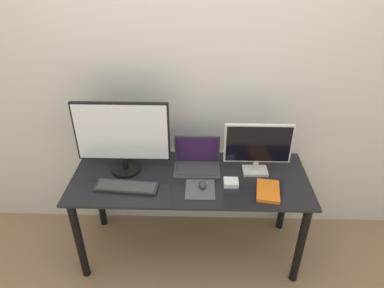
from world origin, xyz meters
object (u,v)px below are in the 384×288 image
mouse (203,185)px  power_brick (231,183)px  keyboard (126,187)px  book (268,191)px  laptop (197,161)px  monitor_right (258,147)px  monitor_left (122,136)px

mouse → power_brick: mouse is taller
keyboard → book: 0.92m
laptop → keyboard: (-0.46, -0.24, -0.05)m
monitor_right → book: bearing=-76.4°
monitor_right → power_brick: size_ratio=4.72×
keyboard → book: bearing=-1.4°
monitor_left → mouse: 0.62m
monitor_right → laptop: monitor_right is taller
laptop → monitor_right: bearing=-5.8°
monitor_right → power_brick: 0.30m
mouse → book: mouse is taller
mouse → book: size_ratio=0.31×
monitor_right → mouse: 0.45m
laptop → book: bearing=-29.9°
mouse → power_brick: 0.19m
monitor_right → keyboard: monitor_right is taller
book → mouse: bearing=174.9°
keyboard → power_brick: 0.69m
monitor_right → monitor_left: bearing=-180.0°
laptop → power_brick: bearing=-39.4°
keyboard → book: (0.92, -0.02, 0.00)m
monitor_right → power_brick: bearing=-140.5°
monitor_left → keyboard: 0.34m
keyboard → power_brick: (0.69, 0.05, 0.01)m
mouse → keyboard: bearing=-178.2°
book → power_brick: bearing=161.6°
monitor_left → laptop: (0.50, 0.04, -0.22)m
laptop → mouse: size_ratio=4.44×
book → monitor_right: bearing=103.6°
monitor_left → book: bearing=-13.2°
mouse → monitor_right: bearing=27.0°
monitor_left → laptop: monitor_left is taller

